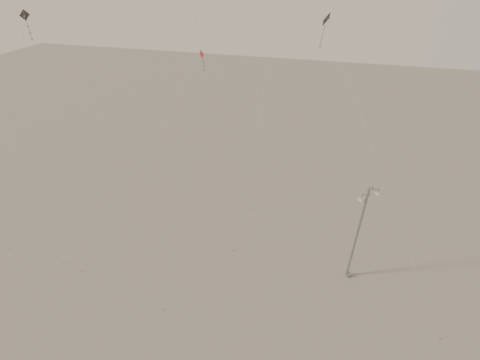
# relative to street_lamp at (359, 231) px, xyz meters

# --- Properties ---
(ground) EXTENTS (160.00, 160.00, 0.00)m
(ground) POSITION_rel_street_lamp_xyz_m (-10.62, -6.90, -4.63)
(ground) COLOR gray
(ground) RESTS_ON ground
(street_lamp) EXTENTS (1.58, 0.82, 8.67)m
(street_lamp) POSITION_rel_street_lamp_xyz_m (0.00, 0.00, 0.00)
(street_lamp) COLOR gray
(street_lamp) RESTS_ON ground
(kite_3) EXTENTS (8.90, 7.83, 16.67)m
(kite_3) POSITION_rel_street_lamp_xyz_m (-15.10, 0.23, 7.24)
(kite_3) COLOR maroon
(kite_3) RESTS_ON ground
(kite_4) EXTENTS (10.56, 6.33, 19.51)m
(kite_4) POSITION_rel_street_lamp_xyz_m (-2.15, 0.30, 10.58)
(kite_4) COLOR #342E2B
(kite_4) RESTS_ON ground
(kite_6) EXTENTS (6.71, 2.65, 19.52)m
(kite_6) POSITION_rel_street_lamp_xyz_m (-24.48, -2.75, 10.07)
(kite_6) COLOR #342E2B
(kite_6) RESTS_ON ground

